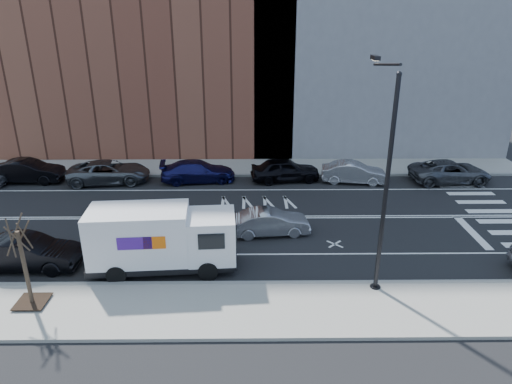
{
  "coord_description": "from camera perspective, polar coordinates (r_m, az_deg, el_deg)",
  "views": [
    {
      "loc": [
        1.78,
        -23.78,
        11.01
      ],
      "look_at": [
        2.04,
        0.41,
        1.4
      ],
      "focal_mm": 32.0,
      "sensor_mm": 36.0,
      "label": 1
    }
  ],
  "objects": [
    {
      "name": "street_tree",
      "position": [
        20.13,
        -26.76,
        -9.26
      ],
      "size": [
        1.2,
        1.2,
        3.75
      ],
      "color": "black",
      "rests_on": "ground"
    },
    {
      "name": "driving_sedan",
      "position": [
        24.04,
        1.79,
        -3.8
      ],
      "size": [
        4.24,
        1.87,
        1.35
      ],
      "primitive_type": "imported",
      "rotation": [
        0.0,
        0.0,
        1.68
      ],
      "color": "#A4A4A9",
      "rests_on": "ground"
    },
    {
      "name": "fedex_van",
      "position": [
        20.88,
        -11.76,
        -5.69
      ],
      "size": [
        6.71,
        2.69,
        3.0
      ],
      "rotation": [
        0.0,
        0.0,
        0.07
      ],
      "color": "black",
      "rests_on": "ground"
    },
    {
      "name": "far_parked_b",
      "position": [
        35.03,
        -26.64,
        2.34
      ],
      "size": [
        4.81,
        1.7,
        1.58
      ],
      "primitive_type": "imported",
      "rotation": [
        0.0,
        0.0,
        1.58
      ],
      "color": "black",
      "rests_on": "ground"
    },
    {
      "name": "ground",
      "position": [
        26.27,
        -4.44,
        -3.18
      ],
      "size": [
        120.0,
        120.0,
        0.0
      ],
      "primitive_type": "plane",
      "color": "black",
      "rests_on": "ground"
    },
    {
      "name": "curb_near",
      "position": [
        20.1,
        -5.7,
        -11.37
      ],
      "size": [
        44.0,
        0.25,
        0.17
      ],
      "primitive_type": "cube",
      "color": "gray",
      "rests_on": "ground"
    },
    {
      "name": "curb_far",
      "position": [
        32.71,
        -3.69,
        2.11
      ],
      "size": [
        44.0,
        0.25,
        0.17
      ],
      "primitive_type": "cube",
      "color": "gray",
      "rests_on": "ground"
    },
    {
      "name": "near_parked_rear_a",
      "position": [
        23.37,
        -26.72,
        -6.81
      ],
      "size": [
        4.79,
        1.74,
        1.57
      ],
      "primitive_type": "imported",
      "rotation": [
        0.0,
        0.0,
        1.55
      ],
      "color": "black",
      "rests_on": "ground"
    },
    {
      "name": "crosswalk",
      "position": [
        29.81,
        27.97,
        -2.68
      ],
      "size": [
        3.0,
        14.0,
        0.01
      ],
      "primitive_type": null,
      "color": "white",
      "rests_on": "ground"
    },
    {
      "name": "far_parked_d",
      "position": [
        31.74,
        -7.28,
        2.6
      ],
      "size": [
        5.28,
        2.62,
        1.47
      ],
      "primitive_type": "imported",
      "rotation": [
        0.0,
        0.0,
        1.68
      ],
      "color": "#16164E",
      "rests_on": "ground"
    },
    {
      "name": "road_markings",
      "position": [
        26.27,
        -4.44,
        -3.18
      ],
      "size": [
        40.0,
        8.6,
        0.01
      ],
      "primitive_type": null,
      "color": "white",
      "rests_on": "ground"
    },
    {
      "name": "far_parked_g",
      "position": [
        34.07,
        23.09,
        2.36
      ],
      "size": [
        5.53,
        2.76,
        1.5
      ],
      "primitive_type": "imported",
      "rotation": [
        0.0,
        0.0,
        1.62
      ],
      "color": "#494B50",
      "rests_on": "ground"
    },
    {
      "name": "far_parked_e",
      "position": [
        31.62,
        3.67,
        2.79
      ],
      "size": [
        4.92,
        2.48,
        1.61
      ],
      "primitive_type": "imported",
      "rotation": [
        0.0,
        0.0,
        1.7
      ],
      "color": "black",
      "rests_on": "ground"
    },
    {
      "name": "streetlight",
      "position": [
        18.63,
        15.71,
        2.26
      ],
      "size": [
        0.44,
        4.02,
        9.34
      ],
      "color": "black",
      "rests_on": "ground"
    },
    {
      "name": "far_parked_c",
      "position": [
        32.86,
        -17.9,
        2.41
      ],
      "size": [
        5.71,
        3.13,
        1.52
      ],
      "primitive_type": "imported",
      "rotation": [
        0.0,
        0.0,
        1.69
      ],
      "color": "#52555B",
      "rests_on": "ground"
    },
    {
      "name": "bldg_brick",
      "position": [
        40.58,
        -15.6,
        20.92
      ],
      "size": [
        26.0,
        10.0,
        22.0
      ],
      "primitive_type": "cube",
      "color": "brown",
      "rests_on": "ground"
    },
    {
      "name": "sidewalk_near",
      "position": [
        18.63,
        -6.17,
        -14.41
      ],
      "size": [
        44.0,
        3.6,
        0.15
      ],
      "primitive_type": "cube",
      "color": "gray",
      "rests_on": "ground"
    },
    {
      "name": "far_parked_f",
      "position": [
        31.98,
        12.12,
        2.4
      ],
      "size": [
        4.53,
        2.11,
        1.44
      ],
      "primitive_type": "imported",
      "rotation": [
        0.0,
        0.0,
        1.43
      ],
      "color": "#B2B3B7",
      "rests_on": "ground"
    },
    {
      "name": "sidewalk_far",
      "position": [
        34.41,
        -3.54,
        3.1
      ],
      "size": [
        44.0,
        3.6,
        0.15
      ],
      "primitive_type": "cube",
      "color": "gray",
      "rests_on": "ground"
    }
  ]
}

